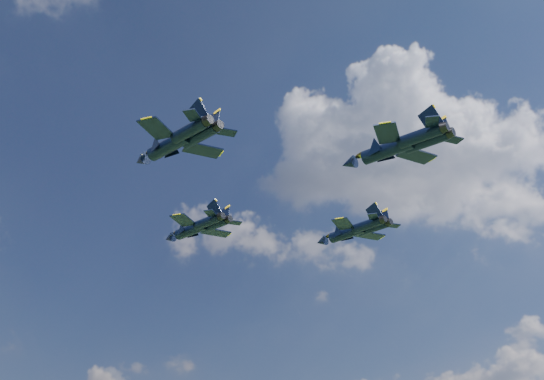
{
  "coord_description": "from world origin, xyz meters",
  "views": [
    {
      "loc": [
        -54.98,
        -77.41,
        10.43
      ],
      "look_at": [
        3.33,
        -3.7,
        55.63
      ],
      "focal_mm": 45.0,
      "sensor_mm": 36.0,
      "label": 1
    }
  ],
  "objects_px": {
    "jet_lead": "(190,230)",
    "jet_left": "(167,146)",
    "jet_slot": "(384,151)",
    "jet_right": "(345,233)"
  },
  "relations": [
    {
      "from": "jet_left",
      "to": "jet_right",
      "type": "relative_size",
      "value": 1.05
    },
    {
      "from": "jet_right",
      "to": "jet_slot",
      "type": "bearing_deg",
      "value": -131.27
    },
    {
      "from": "jet_right",
      "to": "jet_slot",
      "type": "distance_m",
      "value": 30.67
    },
    {
      "from": "jet_slot",
      "to": "jet_right",
      "type": "bearing_deg",
      "value": 43.51
    },
    {
      "from": "jet_slot",
      "to": "jet_left",
      "type": "bearing_deg",
      "value": 130.22
    },
    {
      "from": "jet_left",
      "to": "jet_right",
      "type": "distance_m",
      "value": 41.24
    },
    {
      "from": "jet_left",
      "to": "jet_lead",
      "type": "bearing_deg",
      "value": 43.57
    },
    {
      "from": "jet_lead",
      "to": "jet_left",
      "type": "distance_m",
      "value": 28.82
    },
    {
      "from": "jet_lead",
      "to": "jet_right",
      "type": "relative_size",
      "value": 1.0
    },
    {
      "from": "jet_left",
      "to": "jet_right",
      "type": "bearing_deg",
      "value": 2.53
    }
  ]
}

